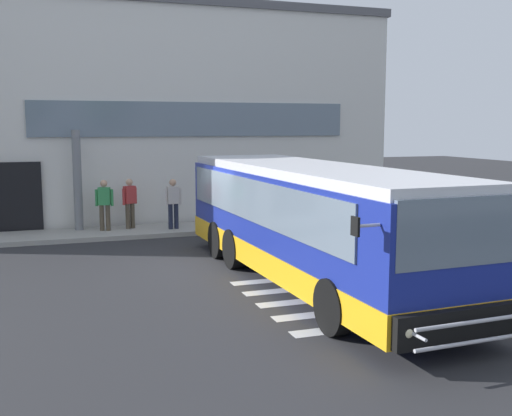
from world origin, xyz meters
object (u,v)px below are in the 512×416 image
Objects in this scene: passenger_near_column at (105,201)px; entry_support_column at (77,180)px; passenger_by_doorway at (130,201)px; bus_main_foreground at (311,225)px; passenger_at_curb_edge at (173,201)px.

entry_support_column is at bearing 152.42° from passenger_near_column.
passenger_by_doorway is (1.64, -0.29, -0.72)m from entry_support_column.
bus_main_foreground is at bearing -69.08° from passenger_by_doorway.
bus_main_foreground is at bearing -77.13° from passenger_at_curb_edge.
bus_main_foreground is 8.74m from passenger_near_column.
passenger_by_doorway is 1.00× the size of passenger_at_curb_edge.
passenger_near_column is at bearing 168.78° from passenger_at_curb_edge.
passenger_near_column is (0.81, -0.42, -0.68)m from entry_support_column.
passenger_near_column is 0.85m from passenger_by_doorway.
passenger_near_column is at bearing -170.92° from passenger_by_doorway.
bus_main_foreground is 7.59m from passenger_at_curb_edge.
bus_main_foreground is 8.53m from passenger_by_doorway.
entry_support_column is 3.20m from passenger_at_curb_edge.
passenger_near_column is 1.00× the size of passenger_by_doorway.
bus_main_foreground reaches higher than passenger_at_curb_edge.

